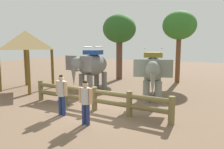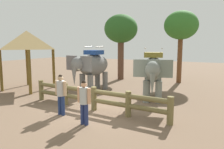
{
  "view_description": "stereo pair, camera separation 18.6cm",
  "coord_description": "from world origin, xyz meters",
  "views": [
    {
      "loc": [
        5.08,
        -7.84,
        2.91
      ],
      "look_at": [
        0.0,
        1.63,
        1.4
      ],
      "focal_mm": 34.57,
      "sensor_mm": 36.0,
      "label": 1
    },
    {
      "loc": [
        5.24,
        -7.75,
        2.91
      ],
      "look_at": [
        0.0,
        1.63,
        1.4
      ],
      "focal_mm": 34.57,
      "sensor_mm": 36.0,
      "label": 2
    }
  ],
  "objects": [
    {
      "name": "elephant_near_left",
      "position": [
        -2.29,
        3.18,
        1.57
      ],
      "size": [
        1.86,
        3.26,
        2.79
      ],
      "color": "slate",
      "rests_on": "ground"
    },
    {
      "name": "tree_far_left",
      "position": [
        -2.83,
        8.18,
        4.05
      ],
      "size": [
        2.7,
        2.7,
        5.32
      ],
      "color": "brown",
      "rests_on": "ground"
    },
    {
      "name": "thatched_shelter",
      "position": [
        -6.24,
        1.7,
        3.13
      ],
      "size": [
        3.43,
        3.43,
        3.77
      ],
      "color": "brown",
      "rests_on": "ground"
    },
    {
      "name": "elephant_center",
      "position": [
        1.69,
        2.96,
        1.53
      ],
      "size": [
        2.2,
        3.26,
        2.73
      ],
      "color": "slate",
      "rests_on": "ground"
    },
    {
      "name": "ground_plane",
      "position": [
        0.0,
        0.0,
        0.0
      ],
      "size": [
        60.0,
        60.0,
        0.0
      ],
      "primitive_type": "plane",
      "color": "brown"
    },
    {
      "name": "log_fence",
      "position": [
        0.0,
        -0.01,
        0.61
      ],
      "size": [
        7.06,
        0.5,
        1.05
      ],
      "color": "brown",
      "rests_on": "ground"
    },
    {
      "name": "tourist_man_in_blue",
      "position": [
        0.68,
        -1.65,
        0.94
      ],
      "size": [
        0.58,
        0.32,
        1.63
      ],
      "color": "navy",
      "rests_on": "ground"
    },
    {
      "name": "tourist_woman_in_black",
      "position": [
        -0.81,
        -1.22,
        0.98
      ],
      "size": [
        0.6,
        0.35,
        1.69
      ],
      "color": "navy",
      "rests_on": "ground"
    },
    {
      "name": "tree_back_center",
      "position": [
        1.77,
        8.96,
        4.23
      ],
      "size": [
        2.48,
        2.48,
        5.37
      ],
      "color": "brown",
      "rests_on": "ground"
    }
  ]
}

